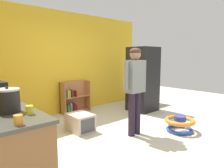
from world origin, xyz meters
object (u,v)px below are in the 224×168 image
blue_cup (2,101)px  orange_cup (18,120)px  pet_carrier (80,122)px  green_cup (12,101)px  refrigerator (143,79)px  standing_person (135,83)px  bookshelf (73,99)px  yellow_cup (30,110)px  baby_walker (180,124)px  crock_pot (8,100)px

blue_cup → orange_cup: bearing=-96.1°
pet_carrier → green_cup: 1.73m
refrigerator → standing_person: refrigerator is taller
bookshelf → yellow_cup: yellow_cup is taller
baby_walker → orange_cup: size_ratio=6.36×
bookshelf → orange_cup: (-2.30, -2.85, 0.58)m
yellow_cup → bookshelf: bearing=50.8°
yellow_cup → pet_carrier: bearing=40.6°
crock_pot → green_cup: size_ratio=3.10×
green_cup → blue_cup: (-0.11, 0.03, 0.00)m
pet_carrier → crock_pot: (-1.59, -0.99, 0.85)m
pet_carrier → blue_cup: 1.82m
green_cup → bookshelf: bearing=42.9°
pet_carrier → green_cup: bearing=-157.2°
crock_pot → blue_cup: crock_pot is taller
crock_pot → green_cup: bearing=68.2°
standing_person → orange_cup: (-2.32, -0.64, -0.07)m
refrigerator → orange_cup: (-3.87, -1.72, 0.06)m
refrigerator → standing_person: bearing=-145.3°
yellow_cup → green_cup: same height
standing_person → crock_pot: bearing=-177.1°
bookshelf → blue_cup: (-2.20, -1.91, 0.58)m
crock_pot → yellow_cup: bearing=-58.9°
refrigerator → yellow_cup: size_ratio=18.74×
refrigerator → baby_walker: refrigerator is taller
orange_cup → green_cup: bearing=76.9°
crock_pot → green_cup: 0.42m
green_cup → pet_carrier: bearing=22.8°
orange_cup → yellow_cup: bearing=54.2°
standing_person → yellow_cup: standing_person is taller
crock_pot → yellow_cup: (0.15, -0.24, -0.09)m
yellow_cup → baby_walker: bearing=-2.8°
green_cup → refrigerator: bearing=12.4°
blue_cup → crock_pot: bearing=-95.8°
refrigerator → standing_person: size_ratio=1.06×
baby_walker → pet_carrier: pet_carrier is taller
yellow_cup → blue_cup: (-0.11, 0.66, 0.00)m
refrigerator → yellow_cup: refrigerator is taller
yellow_cup → orange_cup: 0.35m
refrigerator → pet_carrier: size_ratio=3.22×
standing_person → yellow_cup: bearing=-170.3°
orange_cup → baby_walker: bearing=2.6°
pet_carrier → yellow_cup: yellow_cup is taller
blue_cup → bookshelf: bearing=41.0°
crock_pot → baby_walker: bearing=-7.2°
standing_person → green_cup: size_ratio=17.68×
refrigerator → standing_person: 1.89m
baby_walker → pet_carrier: 2.04m
bookshelf → crock_pot: 3.29m
bookshelf → standing_person: standing_person is taller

